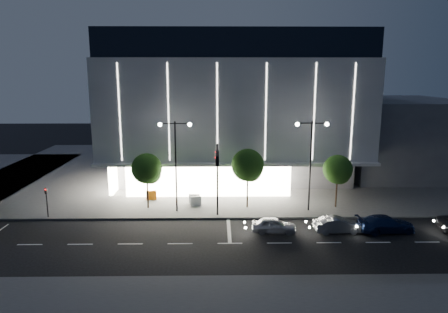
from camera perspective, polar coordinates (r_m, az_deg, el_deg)
name	(u,v)px	position (r m, az deg, el deg)	size (l,w,h in m)	color
ground	(206,236)	(34.20, -2.64, -11.29)	(160.00, 160.00, 0.00)	black
sidewalk_museum	(246,169)	(57.18, 3.10, -1.79)	(70.00, 40.00, 0.15)	#474747
museum	(232,105)	(53.98, 1.17, 7.32)	(30.00, 25.80, 18.00)	#4C4C51
annex_building	(394,135)	(61.40, 23.12, 2.89)	(16.00, 20.00, 10.00)	#4C4C51
traffic_mast	(217,169)	(35.80, -0.96, -1.76)	(0.33, 5.89, 7.07)	black
street_lamp_west	(176,153)	(38.42, -6.93, 0.50)	(3.16, 0.36, 9.00)	black
street_lamp_east	(311,153)	(39.23, 12.30, 0.55)	(3.16, 0.36, 9.00)	black
ped_signal_far	(47,199)	(41.03, -24.01, -5.58)	(0.22, 0.24, 3.00)	black
tree_left	(147,170)	(40.23, -10.93, -1.93)	(3.02, 3.02, 5.72)	black
tree_mid	(248,167)	(39.65, 3.43, -1.49)	(3.25, 3.25, 6.15)	black
tree_right	(338,171)	(41.41, 15.95, -2.00)	(2.91, 2.91, 5.51)	black
car_lead	(274,225)	(34.92, 7.16, -9.73)	(1.53, 3.81, 1.30)	#AAACB2
car_second	(338,225)	(36.01, 15.94, -9.38)	(1.43, 4.11, 1.35)	#94979B
car_third	(386,224)	(37.44, 22.11, -8.92)	(2.02, 4.97, 1.44)	#15234E
barrier_a	(151,195)	(43.56, -10.34, -5.48)	(1.10, 0.25, 1.00)	orange
barrier_b	(194,199)	(41.81, -4.26, -6.04)	(1.10, 0.25, 1.00)	white
barrier_d	(196,201)	(41.03, -4.04, -6.38)	(1.10, 0.25, 1.00)	silver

